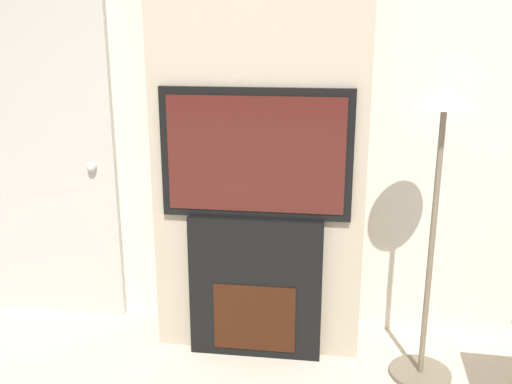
% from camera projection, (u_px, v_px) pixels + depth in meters
% --- Properties ---
extents(wall_back, '(6.00, 0.06, 2.70)m').
position_uv_depth(wall_back, '(265.00, 112.00, 3.34)').
color(wall_back, silver).
rests_on(wall_back, ground_plane).
extents(chimney_breast, '(1.17, 0.35, 2.70)m').
position_uv_depth(chimney_breast, '(260.00, 117.00, 3.14)').
color(chimney_breast, tan).
rests_on(chimney_breast, ground_plane).
extents(fireplace, '(0.75, 0.15, 0.83)m').
position_uv_depth(fireplace, '(256.00, 286.00, 3.23)').
color(fireplace, black).
rests_on(fireplace, ground_plane).
extents(television, '(1.02, 0.07, 0.70)m').
position_uv_depth(television, '(256.00, 154.00, 3.02)').
color(television, black).
rests_on(television, fireplace).
extents(floor_lamp, '(0.33, 0.33, 1.56)m').
position_uv_depth(floor_lamp, '(438.00, 176.00, 2.80)').
color(floor_lamp, '#726651').
rests_on(floor_lamp, ground_plane).
extents(entry_door, '(0.91, 0.09, 2.10)m').
position_uv_depth(entry_door, '(45.00, 157.00, 3.55)').
color(entry_door, '#BCB7AD').
rests_on(entry_door, ground_plane).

